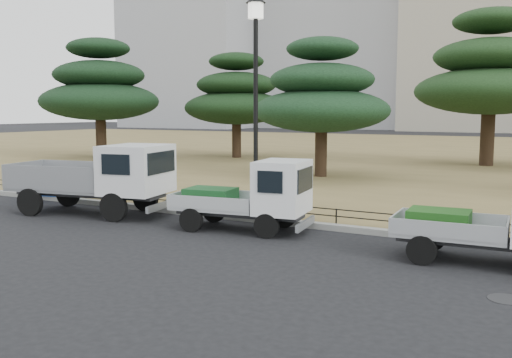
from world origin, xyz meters
The scene contains 14 objects.
ground centered at (0.00, 0.00, 0.00)m, with size 220.00×220.00×0.00m, color black.
lawn centered at (0.00, 30.60, 0.07)m, with size 120.00×56.00×0.15m, color olive.
curb centered at (0.00, 2.60, 0.08)m, with size 120.00×0.25×0.16m, color gray.
truck_large centered at (-5.05, 1.39, 1.18)m, with size 5.11×2.73×2.12m.
truck_kei_front centered at (0.12, 1.51, 0.93)m, with size 3.68×1.94×1.86m.
truck_kei_rear centered at (6.07, 1.02, 0.90)m, with size 3.51×1.66×1.80m.
street_lamp centered at (-0.50, 2.90, 4.32)m, with size 0.55×0.55×6.17m.
pipe_fence centered at (0.00, 2.75, 0.44)m, with size 38.00×0.04×0.40m.
tarp_pile centered at (-8.67, 2.94, 0.56)m, with size 1.68×1.34×1.02m.
manhole centered at (6.50, -1.20, 0.01)m, with size 0.60×0.60×0.01m, color #2D2D30.
pine_west_far centered at (-18.44, 15.42, 4.42)m, with size 7.32×7.32×7.39m.
pine_west_near centered at (-11.25, 19.92, 3.94)m, with size 6.57×6.57×6.57m.
pine_center_left centered at (-2.54, 12.72, 3.73)m, with size 6.10×6.10×6.20m.
pine_center_right centered at (3.39, 21.80, 4.97)m, with size 7.85×7.85×8.33m.
Camera 1 is at (7.26, -11.21, 3.11)m, focal length 40.00 mm.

